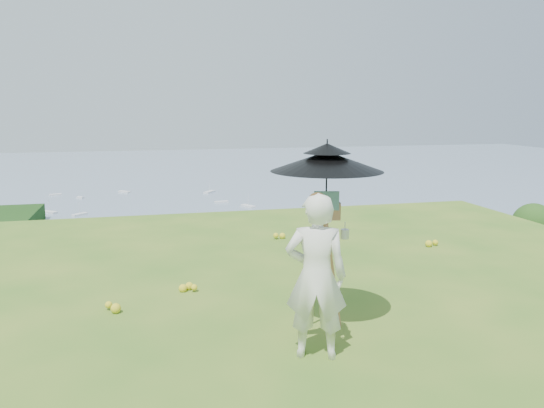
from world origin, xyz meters
name	(u,v)px	position (x,y,z in m)	size (l,w,h in m)	color
ground	(298,310)	(0.00, 0.00, 0.00)	(14.00, 14.00, 0.00)	#3C7020
shoreline_tier	(165,351)	(0.00, 75.00, -36.00)	(170.00, 28.00, 8.00)	#655F51
bay_water	(150,188)	(0.00, 240.00, -34.00)	(700.00, 700.00, 0.00)	#718BA1
slope_trees	(176,327)	(0.00, 35.00, -15.00)	(110.00, 50.00, 6.00)	#224C16
harbor_town	(164,313)	(0.00, 75.00, -29.50)	(110.00, 22.00, 5.00)	silver
moored_boats	(113,226)	(-12.50, 161.00, -33.65)	(140.00, 140.00, 0.70)	silver
wildflowers	(293,300)	(0.00, 0.25, 0.06)	(10.00, 10.50, 0.12)	yellow
painter	(316,276)	(-0.20, -1.30, 0.91)	(0.66, 0.43, 1.81)	silver
field_easel	(325,263)	(0.09, -0.76, 0.87)	(0.66, 0.66, 1.74)	#AE7348
sun_umbrella	(327,178)	(0.10, -0.74, 1.88)	(1.30, 1.30, 0.89)	black
painter_cap	(317,198)	(-0.20, -1.30, 1.76)	(0.20, 0.24, 0.10)	#BE6869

